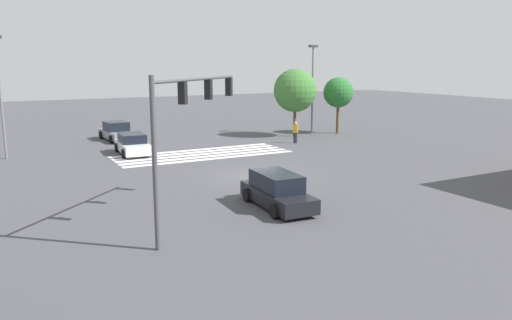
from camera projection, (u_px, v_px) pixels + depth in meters
The scene contains 11 objects.
ground_plane at pixel (256, 176), 28.72m from camera, with size 138.85×138.85×0.00m, color #47474C.
crosswalk_markings at pixel (203, 154), 35.57m from camera, with size 12.43×4.40×0.01m.
traffic_signal_mast at pixel (189, 112), 19.23m from camera, with size 5.74×5.74×6.02m.
car_0 at pixel (133, 144), 35.61m from camera, with size 2.29×4.48×1.44m.
car_1 at pixel (277, 191), 22.41m from camera, with size 2.17×4.71×1.58m.
car_2 at pixel (117, 132), 42.03m from camera, with size 2.41×4.86×1.54m.
pedestrian at pixel (295, 131), 40.27m from camera, with size 0.41×0.41×1.76m.
street_light_pole_a at pixel (0, 86), 32.95m from camera, with size 0.80×0.36×8.17m.
street_light_pole_b at pixel (313, 81), 44.95m from camera, with size 0.80×0.36×7.97m.
tree_corner_b at pixel (295, 91), 43.49m from camera, with size 3.76×3.76×5.92m.
tree_corner_c at pixel (338, 93), 45.41m from camera, with size 2.75×2.75×5.14m.
Camera 1 is at (13.37, 24.62, 6.41)m, focal length 35.00 mm.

